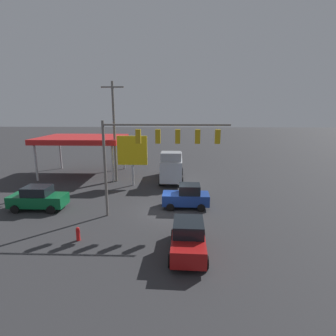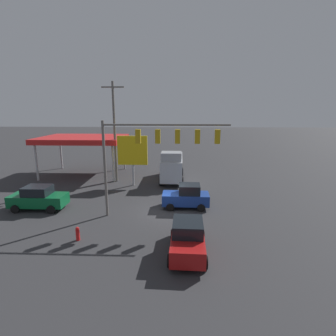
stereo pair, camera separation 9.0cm
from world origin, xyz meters
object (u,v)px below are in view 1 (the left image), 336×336
object	(u,v)px
utility_pole	(114,131)
delivery_truck	(172,166)
traffic_signal_assembly	(157,143)
price_sign	(132,152)
sedan_waiting	(38,198)
hatchback_crossing	(187,196)
fire_hydrant	(78,234)
sedan_far	(188,237)

from	to	relation	value
utility_pole	delivery_truck	size ratio (longest dim) A/B	1.58
traffic_signal_assembly	price_sign	bearing A→B (deg)	-68.51
sedan_waiting	hatchback_crossing	bearing A→B (deg)	-176.04
price_sign	delivery_truck	distance (m)	4.97
sedan_waiting	fire_hydrant	world-z (taller)	sedan_waiting
hatchback_crossing	fire_hydrant	bearing A→B (deg)	41.35
fire_hydrant	sedan_far	bearing A→B (deg)	170.01
utility_pole	traffic_signal_assembly	bearing A→B (deg)	118.98
price_sign	hatchback_crossing	xyz separation A→B (m)	(-5.47, 6.27, -2.69)
hatchback_crossing	delivery_truck	distance (m)	8.50
sedan_waiting	delivery_truck	size ratio (longest dim) A/B	0.64
sedan_waiting	utility_pole	bearing A→B (deg)	-116.87
price_sign	delivery_truck	size ratio (longest dim) A/B	0.77
traffic_signal_assembly	fire_hydrant	size ratio (longest dim) A/B	10.38
traffic_signal_assembly	sedan_far	world-z (taller)	traffic_signal_assembly
price_sign	sedan_far	xyz separation A→B (m)	(-5.32, 13.31, -2.68)
sedan_waiting	delivery_truck	bearing A→B (deg)	-139.09
sedan_far	delivery_truck	size ratio (longest dim) A/B	0.65
sedan_waiting	sedan_far	bearing A→B (deg)	152.38
traffic_signal_assembly	hatchback_crossing	distance (m)	5.47
utility_pole	fire_hydrant	distance (m)	14.64
hatchback_crossing	sedan_waiting	distance (m)	12.03
utility_pole	sedan_waiting	distance (m)	10.78
sedan_waiting	delivery_truck	xyz separation A→B (m)	(-10.60, -9.18, 0.74)
sedan_far	delivery_truck	xyz separation A→B (m)	(1.24, -15.39, 0.74)
fire_hydrant	sedan_waiting	bearing A→B (deg)	-44.53
traffic_signal_assembly	delivery_truck	size ratio (longest dim) A/B	1.34
traffic_signal_assembly	sedan_far	size ratio (longest dim) A/B	2.05
sedan_waiting	price_sign	bearing A→B (deg)	-132.58
sedan_far	hatchback_crossing	xyz separation A→B (m)	(-0.15, -7.03, -0.00)
traffic_signal_assembly	fire_hydrant	xyz separation A→B (m)	(4.64, 3.96, -5.12)
sedan_far	sedan_waiting	bearing A→B (deg)	-115.61
utility_pole	sedan_waiting	bearing A→B (deg)	63.09
traffic_signal_assembly	utility_pole	xyz separation A→B (m)	(5.36, -9.68, 0.14)
delivery_truck	sedan_far	bearing A→B (deg)	5.27
traffic_signal_assembly	price_sign	distance (m)	8.97
price_sign	delivery_truck	world-z (taller)	price_sign
utility_pole	delivery_truck	world-z (taller)	utility_pole
delivery_truck	hatchback_crossing	bearing A→B (deg)	10.14
utility_pole	sedan_far	size ratio (longest dim) A/B	2.42
traffic_signal_assembly	hatchback_crossing	xyz separation A→B (m)	(-2.26, -1.88, -4.62)
delivery_truck	fire_hydrant	distance (m)	15.28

